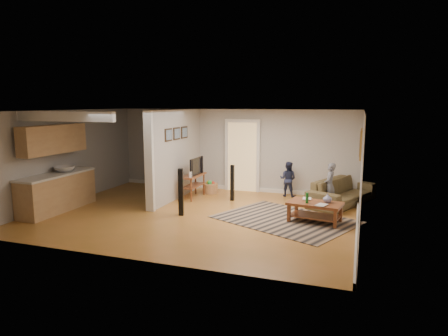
{
  "coord_description": "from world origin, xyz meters",
  "views": [
    {
      "loc": [
        3.7,
        -8.69,
        2.66
      ],
      "look_at": [
        0.55,
        0.47,
        1.1
      ],
      "focal_mm": 32.0,
      "sensor_mm": 36.0,
      "label": 1
    }
  ],
  "objects_px": {
    "coffee_table": "(316,207)",
    "toy_basket": "(210,188)",
    "sofa": "(341,204)",
    "speaker_left": "(181,192)",
    "tv_console": "(194,177)",
    "child": "(329,207)",
    "toddler": "(287,196)",
    "speaker_right": "(232,183)"
  },
  "relations": [
    {
      "from": "tv_console",
      "to": "sofa",
      "type": "bearing_deg",
      "value": 9.22
    },
    {
      "from": "coffee_table",
      "to": "toddler",
      "type": "distance_m",
      "value": 2.6
    },
    {
      "from": "child",
      "to": "toy_basket",
      "type": "bearing_deg",
      "value": -97.94
    },
    {
      "from": "speaker_right",
      "to": "child",
      "type": "relative_size",
      "value": 0.87
    },
    {
      "from": "sofa",
      "to": "toy_basket",
      "type": "distance_m",
      "value": 3.81
    },
    {
      "from": "tv_console",
      "to": "toddler",
      "type": "bearing_deg",
      "value": 23.17
    },
    {
      "from": "coffee_table",
      "to": "speaker_left",
      "type": "distance_m",
      "value": 3.17
    },
    {
      "from": "tv_console",
      "to": "toy_basket",
      "type": "distance_m",
      "value": 0.87
    },
    {
      "from": "toddler",
      "to": "coffee_table",
      "type": "bearing_deg",
      "value": 120.83
    },
    {
      "from": "speaker_right",
      "to": "tv_console",
      "type": "bearing_deg",
      "value": 178.69
    },
    {
      "from": "tv_console",
      "to": "child",
      "type": "xyz_separation_m",
      "value": [
        3.74,
        0.23,
        -0.61
      ]
    },
    {
      "from": "child",
      "to": "toddler",
      "type": "distance_m",
      "value": 1.48
    },
    {
      "from": "speaker_left",
      "to": "toy_basket",
      "type": "bearing_deg",
      "value": 80.08
    },
    {
      "from": "tv_console",
      "to": "speaker_left",
      "type": "bearing_deg",
      "value": -75.97
    },
    {
      "from": "speaker_left",
      "to": "speaker_right",
      "type": "height_order",
      "value": "speaker_left"
    },
    {
      "from": "toy_basket",
      "to": "child",
      "type": "bearing_deg",
      "value": -7.96
    },
    {
      "from": "speaker_left",
      "to": "toddler",
      "type": "xyz_separation_m",
      "value": [
        2.08,
        2.82,
        -0.57
      ]
    },
    {
      "from": "coffee_table",
      "to": "tv_console",
      "type": "xyz_separation_m",
      "value": [
        -3.56,
        1.29,
        0.25
      ]
    },
    {
      "from": "coffee_table",
      "to": "speaker_left",
      "type": "relative_size",
      "value": 1.11
    },
    {
      "from": "speaker_right",
      "to": "child",
      "type": "distance_m",
      "value": 2.65
    },
    {
      "from": "sofa",
      "to": "toddler",
      "type": "distance_m",
      "value": 1.59
    },
    {
      "from": "coffee_table",
      "to": "child",
      "type": "relative_size",
      "value": 1.1
    },
    {
      "from": "speaker_left",
      "to": "speaker_right",
      "type": "bearing_deg",
      "value": 54.34
    },
    {
      "from": "tv_console",
      "to": "toddler",
      "type": "relative_size",
      "value": 1.05
    },
    {
      "from": "coffee_table",
      "to": "child",
      "type": "height_order",
      "value": "coffee_table"
    },
    {
      "from": "sofa",
      "to": "speaker_left",
      "type": "relative_size",
      "value": 2.01
    },
    {
      "from": "toy_basket",
      "to": "coffee_table",
      "type": "bearing_deg",
      "value": -31.18
    },
    {
      "from": "sofa",
      "to": "tv_console",
      "type": "distance_m",
      "value": 4.13
    },
    {
      "from": "child",
      "to": "sofa",
      "type": "bearing_deg",
      "value": 143.34
    },
    {
      "from": "speaker_left",
      "to": "sofa",
      "type": "bearing_deg",
      "value": 19.16
    },
    {
      "from": "tv_console",
      "to": "toy_basket",
      "type": "height_order",
      "value": "tv_console"
    },
    {
      "from": "speaker_right",
      "to": "sofa",
      "type": "bearing_deg",
      "value": 7.11
    },
    {
      "from": "toddler",
      "to": "toy_basket",
      "type": "bearing_deg",
      "value": 15.17
    },
    {
      "from": "coffee_table",
      "to": "toy_basket",
      "type": "distance_m",
      "value": 3.89
    },
    {
      "from": "tv_console",
      "to": "toy_basket",
      "type": "relative_size",
      "value": 2.37
    },
    {
      "from": "sofa",
      "to": "speaker_left",
      "type": "distance_m",
      "value": 4.37
    },
    {
      "from": "toy_basket",
      "to": "toddler",
      "type": "distance_m",
      "value": 2.3
    },
    {
      "from": "sofa",
      "to": "toddler",
      "type": "bearing_deg",
      "value": 98.94
    },
    {
      "from": "toy_basket",
      "to": "toddler",
      "type": "bearing_deg",
      "value": 8.43
    },
    {
      "from": "speaker_right",
      "to": "toddler",
      "type": "relative_size",
      "value": 0.98
    },
    {
      "from": "tv_console",
      "to": "child",
      "type": "bearing_deg",
      "value": 3.83
    },
    {
      "from": "speaker_left",
      "to": "child",
      "type": "distance_m",
      "value": 3.91
    }
  ]
}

